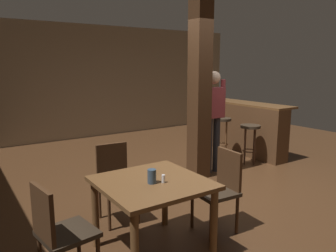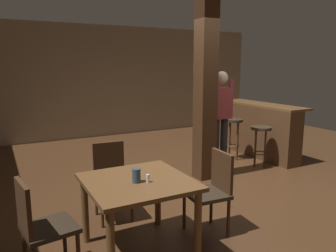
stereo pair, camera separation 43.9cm
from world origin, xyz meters
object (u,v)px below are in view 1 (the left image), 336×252
Objects in this scene: salt_shaker at (163,179)px; bar_stool_mid at (223,128)px; standing_person at (213,114)px; bar_stool_near at (250,134)px; chair_west at (58,230)px; chair_east at (220,186)px; napkin_cup at (152,176)px; dining_table at (152,193)px; bar_counter at (244,128)px; chair_north at (116,178)px.

salt_shaker is 3.62m from bar_stool_mid.
bar_stool_near is at bearing -1.56° from standing_person.
chair_east is (1.76, -0.00, 0.00)m from chair_west.
chair_west is 6.66× the size of napkin_cup.
chair_west reaches higher than salt_shaker.
standing_person reaches higher than napkin_cup.
napkin_cup is 1.74× the size of salt_shaker.
chair_east is 1.22× the size of bar_stool_near.
napkin_cup reaches higher than salt_shaker.
bar_stool_near is 0.61m from bar_stool_mid.
bar_stool_near is (2.97, 1.63, -0.22)m from salt_shaker.
bar_stool_mid is (0.77, 0.57, -0.42)m from standing_person.
salt_shaker reaches higher than dining_table.
standing_person reaches higher than bar_counter.
napkin_cup is at bearing -177.69° from chair_east.
dining_table is at bearing 119.84° from salt_shaker.
dining_table is at bearing -144.03° from standing_person.
salt_shaker is at bearing -60.16° from dining_table.
bar_stool_mid is (-0.60, -0.01, 0.05)m from bar_counter.
dining_table is at bearing 178.74° from chair_east.
bar_stool_mid is at bearing 36.56° from napkin_cup.
bar_stool_near is at bearing 28.74° from salt_shaker.
standing_person is at bearing 36.47° from napkin_cup.
chair_east reaches higher than bar_stool_mid.
chair_north reaches higher than bar_stool_mid.
standing_person is at bearing 35.97° from dining_table.
chair_west is (-0.90, -0.02, -0.11)m from dining_table.
standing_person is at bearing 17.85° from chair_north.
chair_north is 2.28m from standing_person.
bar_counter is 0.61m from bar_stool_mid.
standing_person is 2.35× the size of bar_stool_near.
chair_west is 0.91m from napkin_cup.
chair_east is 0.95m from napkin_cup.
salt_shaker is 2.67m from standing_person.
chair_west and chair_north have the same top height.
chair_east is at bearing 2.31° from napkin_cup.
chair_north is 1.01m from salt_shaker.
bar_stool_mid is (2.89, 1.26, 0.08)m from chair_north.
bar_counter is at bearing 1.20° from bar_stool_mid.
napkin_cup reaches higher than bar_stool_mid.
chair_west is at bearing -178.99° from dining_table.
bar_counter is at bearing 31.36° from dining_table.
chair_west is 1.00× the size of chair_east.
chair_north is 1.23m from chair_east.
napkin_cup is at bearing -152.72° from bar_stool_near.
napkin_cup is (-0.04, -0.06, 0.18)m from dining_table.
chair_west is 1.12× the size of bar_stool_mid.
chair_west is 4.22m from bar_stool_near.
bar_counter is 2.71× the size of bar_stool_near.
chair_west is 0.52× the size of standing_person.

